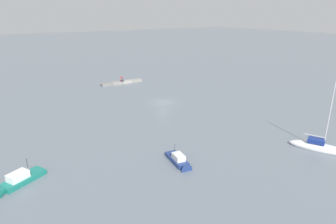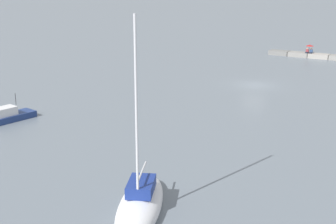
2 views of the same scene
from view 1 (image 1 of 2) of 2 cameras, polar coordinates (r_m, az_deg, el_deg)
ground_plane at (r=63.35m, az=-0.92°, el=1.92°), size 500.00×500.00×0.00m
seawall_pier at (r=81.33m, az=-9.01°, el=5.74°), size 11.74×1.74×0.65m
person_seated_blue_left at (r=81.27m, az=-8.82°, el=6.16°), size 0.40×0.60×0.73m
person_seated_maroon_right at (r=80.97m, az=-9.16°, el=6.10°), size 0.40×0.60×0.73m
umbrella_open_red at (r=81.05m, az=-9.06°, el=6.72°), size 1.13×1.13×1.25m
sailboat_white_mid at (r=46.81m, az=27.25°, el=-6.08°), size 5.30×8.06×10.78m
motorboat_teal_near at (r=37.77m, az=-27.54°, el=-12.15°), size 5.96×4.23×3.25m
motorboat_navy_mid at (r=37.96m, az=2.27°, el=-9.72°), size 2.33×5.19×2.81m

